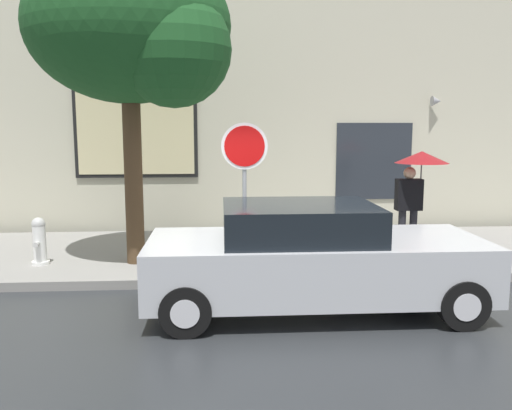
# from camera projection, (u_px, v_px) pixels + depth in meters

# --- Properties ---
(ground_plane) EXTENTS (60.00, 60.00, 0.00)m
(ground_plane) POSITION_uv_depth(u_px,v_px,m) (252.00, 309.00, 7.50)
(ground_plane) COLOR #282B2D
(sidewalk) EXTENTS (20.00, 4.00, 0.15)m
(sidewalk) POSITION_uv_depth(u_px,v_px,m) (243.00, 253.00, 10.45)
(sidewalk) COLOR gray
(sidewalk) RESTS_ON ground
(building_facade) EXTENTS (20.00, 0.67, 7.00)m
(building_facade) POSITION_uv_depth(u_px,v_px,m) (237.00, 84.00, 12.41)
(building_facade) COLOR beige
(building_facade) RESTS_ON ground
(parked_car) EXTENTS (4.56, 1.92, 1.49)m
(parked_car) POSITION_uv_depth(u_px,v_px,m) (312.00, 258.00, 7.36)
(parked_car) COLOR #B7BABF
(parked_car) RESTS_ON ground
(fire_hydrant) EXTENTS (0.30, 0.44, 0.83)m
(fire_hydrant) POSITION_uv_depth(u_px,v_px,m) (39.00, 241.00, 9.25)
(fire_hydrant) COLOR white
(fire_hydrant) RESTS_ON sidewalk
(pedestrian_with_umbrella) EXTENTS (0.98, 0.98, 1.92)m
(pedestrian_with_umbrella) POSITION_uv_depth(u_px,v_px,m) (417.00, 173.00, 9.92)
(pedestrian_with_umbrella) COLOR black
(pedestrian_with_umbrella) RESTS_ON sidewalk
(street_tree) EXTENTS (3.40, 2.89, 5.30)m
(street_tree) POSITION_uv_depth(u_px,v_px,m) (137.00, 32.00, 8.80)
(street_tree) COLOR #4C3823
(street_tree) RESTS_ON sidewalk
(stop_sign) EXTENTS (0.76, 0.10, 2.44)m
(stop_sign) POSITION_uv_depth(u_px,v_px,m) (245.00, 167.00, 8.76)
(stop_sign) COLOR gray
(stop_sign) RESTS_ON sidewalk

